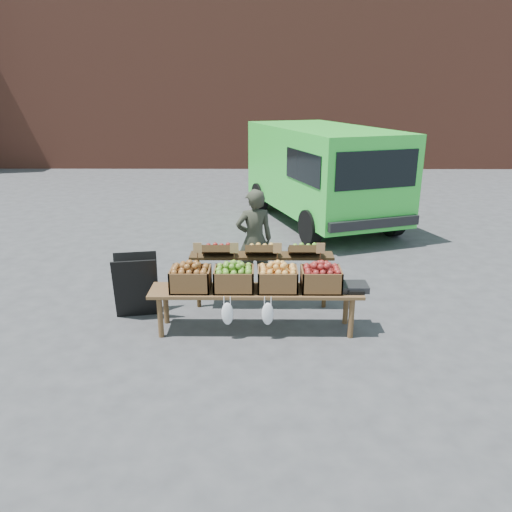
# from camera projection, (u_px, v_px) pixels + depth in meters

# --- Properties ---
(ground) EXTENTS (80.00, 80.00, 0.00)m
(ground) POSITION_uv_depth(u_px,v_px,m) (202.00, 316.00, 6.91)
(ground) COLOR #414143
(brick_building) EXTENTS (24.00, 4.00, 10.00)m
(brick_building) POSITION_uv_depth(u_px,v_px,m) (239.00, 33.00, 19.50)
(brick_building) COLOR brown
(brick_building) RESTS_ON ground
(delivery_van) EXTENTS (3.70, 5.31, 2.17)m
(delivery_van) POSITION_uv_depth(u_px,v_px,m) (321.00, 176.00, 11.37)
(delivery_van) COLOR #35DF40
(delivery_van) RESTS_ON ground
(vendor) EXTENTS (0.65, 0.50, 1.58)m
(vendor) POSITION_uv_depth(u_px,v_px,m) (254.00, 240.00, 7.64)
(vendor) COLOR #313428
(vendor) RESTS_ON ground
(chalkboard_sign) EXTENTS (0.63, 0.42, 0.88)m
(chalkboard_sign) POSITION_uv_depth(u_px,v_px,m) (136.00, 286.00, 6.81)
(chalkboard_sign) COLOR black
(chalkboard_sign) RESTS_ON ground
(back_table) EXTENTS (2.10, 0.44, 1.04)m
(back_table) POSITION_uv_depth(u_px,v_px,m) (261.00, 273.00, 7.04)
(back_table) COLOR #382613
(back_table) RESTS_ON ground
(display_bench) EXTENTS (2.70, 0.56, 0.57)m
(display_bench) POSITION_uv_depth(u_px,v_px,m) (256.00, 310.00, 6.44)
(display_bench) COLOR brown
(display_bench) RESTS_ON ground
(crate_golden_apples) EXTENTS (0.50, 0.40, 0.28)m
(crate_golden_apples) POSITION_uv_depth(u_px,v_px,m) (191.00, 279.00, 6.31)
(crate_golden_apples) COLOR brown
(crate_golden_apples) RESTS_ON display_bench
(crate_russet_pears) EXTENTS (0.50, 0.40, 0.28)m
(crate_russet_pears) POSITION_uv_depth(u_px,v_px,m) (234.00, 279.00, 6.30)
(crate_russet_pears) COLOR #487926
(crate_russet_pears) RESTS_ON display_bench
(crate_red_apples) EXTENTS (0.50, 0.40, 0.28)m
(crate_red_apples) POSITION_uv_depth(u_px,v_px,m) (277.00, 279.00, 6.30)
(crate_red_apples) COLOR gold
(crate_red_apples) RESTS_ON display_bench
(crate_green_apples) EXTENTS (0.50, 0.40, 0.28)m
(crate_green_apples) POSITION_uv_depth(u_px,v_px,m) (321.00, 279.00, 6.30)
(crate_green_apples) COLOR maroon
(crate_green_apples) RESTS_ON display_bench
(weighing_scale) EXTENTS (0.34, 0.30, 0.08)m
(weighing_scale) POSITION_uv_depth(u_px,v_px,m) (354.00, 287.00, 6.33)
(weighing_scale) COLOR black
(weighing_scale) RESTS_ON display_bench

